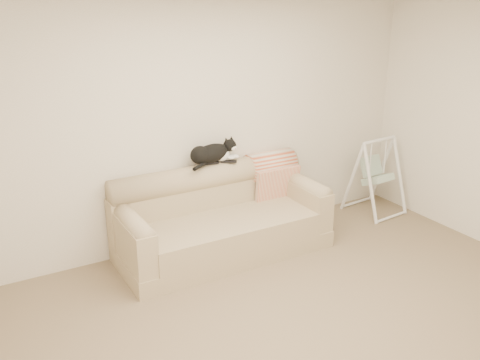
# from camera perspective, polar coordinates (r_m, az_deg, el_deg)

# --- Properties ---
(ground_plane) EXTENTS (5.00, 5.00, 0.00)m
(ground_plane) POSITION_cam_1_polar(r_m,az_deg,el_deg) (4.66, 8.63, -15.04)
(ground_plane) COLOR brown
(ground_plane) RESTS_ON ground
(room_shell) EXTENTS (5.04, 4.04, 2.60)m
(room_shell) POSITION_cam_1_polar(r_m,az_deg,el_deg) (3.99, 9.74, 3.28)
(room_shell) COLOR beige
(room_shell) RESTS_ON ground
(sofa) EXTENTS (2.20, 0.93, 0.90)m
(sofa) POSITION_cam_1_polar(r_m,az_deg,el_deg) (5.62, -2.12, -4.28)
(sofa) COLOR tan
(sofa) RESTS_ON ground
(remote_a) EXTENTS (0.19, 0.08, 0.03)m
(remote_a) POSITION_cam_1_polar(r_m,az_deg,el_deg) (5.63, -3.20, 1.83)
(remote_a) COLOR black
(remote_a) RESTS_ON sofa
(remote_b) EXTENTS (0.17, 0.12, 0.02)m
(remote_b) POSITION_cam_1_polar(r_m,az_deg,el_deg) (5.68, -1.22, 2.01)
(remote_b) COLOR black
(remote_b) RESTS_ON sofa
(tuxedo_cat) EXTENTS (0.63, 0.37, 0.25)m
(tuxedo_cat) POSITION_cam_1_polar(r_m,az_deg,el_deg) (5.60, -2.99, 2.88)
(tuxedo_cat) COLOR black
(tuxedo_cat) RESTS_ON sofa
(throw_blanket) EXTENTS (0.55, 0.38, 0.58)m
(throw_blanket) POSITION_cam_1_polar(r_m,az_deg,el_deg) (6.04, 3.33, 1.23)
(throw_blanket) COLOR #CB502A
(throw_blanket) RESTS_ON sofa
(baby_swing) EXTENTS (0.63, 0.67, 0.95)m
(baby_swing) POSITION_cam_1_polar(r_m,az_deg,el_deg) (6.78, 14.28, 0.48)
(baby_swing) COLOR white
(baby_swing) RESTS_ON ground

